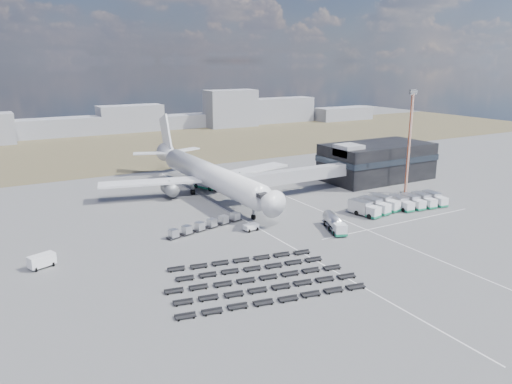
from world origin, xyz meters
TOP-DOWN VIEW (x-y plane):
  - ground at (0.00, 0.00)m, footprint 420.00×420.00m
  - grass_strip at (0.00, 110.00)m, footprint 420.00×90.00m
  - lane_markings at (9.77, 3.00)m, footprint 47.12×110.00m
  - terminal at (47.77, 23.96)m, footprint 30.40×16.40m
  - jet_bridge at (15.90, 20.42)m, footprint 30.30×3.80m
  - airliner at (0.00, 32.38)m, footprint 51.59×64.53m
  - skyline at (-19.09, 149.95)m, footprint 315.44×25.05m
  - fuel_tanker at (10.32, -4.97)m, footprint 5.38×9.30m
  - pushback_tug at (-4.00, 2.96)m, footprint 3.05×1.99m
  - utility_van at (-41.85, 3.85)m, footprint 4.47×3.14m
  - catering_truck at (2.08, 37.94)m, footprint 4.93×7.26m
  - service_trucks_near at (25.38, 0.20)m, footprint 10.65×8.78m
  - service_trucks_far at (37.04, -1.53)m, footprint 12.38×7.74m
  - uld_row at (-11.31, 8.00)m, footprint 17.64×5.80m
  - baggage_dollies at (-14.29, -17.54)m, footprint 29.97×21.00m
  - floodlight_mast at (43.66, 8.71)m, footprint 2.39×1.97m

SIDE VIEW (x-z plane):
  - ground at x=0.00m, z-range 0.00..0.00m
  - grass_strip at x=0.00m, z-range 0.00..0.01m
  - lane_markings at x=9.77m, z-range 0.00..0.01m
  - baggage_dollies at x=-14.29m, z-range 0.00..0.65m
  - pushback_tug at x=-4.00m, z-range 0.00..1.33m
  - uld_row at x=-11.31m, z-range 0.16..1.78m
  - utility_van at x=-41.85m, z-range 0.00..2.20m
  - service_trucks_far at x=37.04m, z-range 0.11..2.72m
  - fuel_tanker at x=10.32m, z-range 0.00..2.94m
  - service_trucks_near at x=25.38m, z-range 0.13..3.02m
  - catering_truck at x=2.08m, z-range 0.04..3.12m
  - jet_bridge at x=15.90m, z-range 1.53..8.58m
  - terminal at x=47.77m, z-range -0.25..10.75m
  - airliner at x=0.00m, z-range -3.52..14.10m
  - skyline at x=-19.09m, z-range -2.89..15.31m
  - floodlight_mast at x=43.66m, z-range 0.03..25.54m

